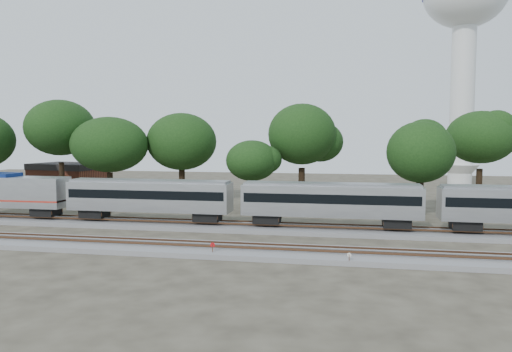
# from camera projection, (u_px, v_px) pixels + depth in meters

# --- Properties ---
(ground) EXTENTS (160.00, 160.00, 0.00)m
(ground) POSITION_uv_depth(u_px,v_px,m) (208.00, 241.00, 43.96)
(ground) COLOR #383328
(ground) RESTS_ON ground
(track_far) EXTENTS (160.00, 5.00, 0.73)m
(track_far) POSITION_uv_depth(u_px,v_px,m) (225.00, 226.00, 49.82)
(track_far) COLOR slate
(track_far) RESTS_ON ground
(track_near) EXTENTS (160.00, 5.00, 0.73)m
(track_near) POSITION_uv_depth(u_px,v_px,m) (194.00, 249.00, 40.03)
(track_near) COLOR slate
(track_near) RESTS_ON ground
(train) EXTENTS (88.43, 3.05, 4.49)m
(train) POSITION_uv_depth(u_px,v_px,m) (332.00, 200.00, 47.63)
(train) COLOR silver
(train) RESTS_ON ground
(switch_stand_red) EXTENTS (0.36, 0.07, 1.14)m
(switch_stand_red) POSITION_uv_depth(u_px,v_px,m) (213.00, 248.00, 38.02)
(switch_stand_red) COLOR #512D19
(switch_stand_red) RESTS_ON ground
(switch_stand_white) EXTENTS (0.30, 0.13, 0.97)m
(switch_stand_white) POSITION_uv_depth(u_px,v_px,m) (349.00, 258.00, 35.43)
(switch_stand_white) COLOR #512D19
(switch_stand_white) RESTS_ON ground
(switch_lever) EXTENTS (0.57, 0.43, 0.30)m
(switch_lever) POSITION_uv_depth(u_px,v_px,m) (284.00, 259.00, 36.96)
(switch_lever) COLOR #512D19
(switch_lever) RESTS_ON ground
(water_tower) EXTENTS (14.50, 14.50, 40.13)m
(water_tower) POSITION_uv_depth(u_px,v_px,m) (465.00, 18.00, 86.85)
(water_tower) COLOR silver
(water_tower) RESTS_ON ground
(brick_building) EXTENTS (11.52, 9.06, 4.99)m
(brick_building) POSITION_uv_depth(u_px,v_px,m) (69.00, 179.00, 77.26)
(brick_building) COLOR brown
(brick_building) RESTS_ON ground
(tree_1) EXTENTS (10.50, 10.50, 14.80)m
(tree_1) POSITION_uv_depth(u_px,v_px,m) (60.00, 128.00, 68.48)
(tree_1) COLOR black
(tree_1) RESTS_ON ground
(tree_2) EXTENTS (8.19, 8.19, 11.55)m
(tree_2) POSITION_uv_depth(u_px,v_px,m) (109.00, 145.00, 65.88)
(tree_2) COLOR black
(tree_2) RESTS_ON ground
(tree_3) EXTENTS (8.56, 8.56, 12.07)m
(tree_3) POSITION_uv_depth(u_px,v_px,m) (181.00, 142.00, 68.03)
(tree_3) COLOR black
(tree_3) RESTS_ON ground
(tree_4) EXTENTS (6.31, 6.31, 8.89)m
(tree_4) POSITION_uv_depth(u_px,v_px,m) (252.00, 161.00, 60.93)
(tree_4) COLOR black
(tree_4) RESTS_ON ground
(tree_5) EXTENTS (9.58, 9.58, 13.51)m
(tree_5) POSITION_uv_depth(u_px,v_px,m) (302.00, 134.00, 64.16)
(tree_5) COLOR black
(tree_5) RESTS_ON ground
(tree_6) EXTENTS (7.53, 7.53, 10.62)m
(tree_6) POSITION_uv_depth(u_px,v_px,m) (421.00, 152.00, 56.01)
(tree_6) COLOR black
(tree_6) RESTS_ON ground
(tree_7) EXTENTS (9.18, 9.18, 12.94)m
(tree_7) POSITION_uv_depth(u_px,v_px,m) (481.00, 137.00, 65.75)
(tree_7) COLOR black
(tree_7) RESTS_ON ground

